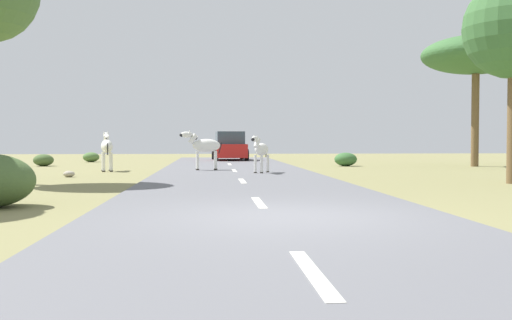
{
  "coord_description": "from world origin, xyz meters",
  "views": [
    {
      "loc": [
        -1.22,
        -9.22,
        1.26
      ],
      "look_at": [
        0.26,
        9.94,
        0.61
      ],
      "focal_mm": 40.86,
      "sensor_mm": 36.0,
      "label": 1
    }
  ],
  "objects_px": {
    "zebra_0": "(261,150)",
    "zebra_2": "(107,147)",
    "zebra_1": "(204,146)",
    "bush_3": "(91,157)",
    "car_0": "(230,147)",
    "tree_3": "(476,56)",
    "bush_2": "(346,159)",
    "rock_0": "(69,174)",
    "bush_1": "(43,160)"
  },
  "relations": [
    {
      "from": "bush_2",
      "to": "rock_0",
      "type": "distance_m",
      "value": 13.75
    },
    {
      "from": "bush_2",
      "to": "rock_0",
      "type": "relative_size",
      "value": 2.86
    },
    {
      "from": "car_0",
      "to": "tree_3",
      "type": "distance_m",
      "value": 15.05
    },
    {
      "from": "zebra_1",
      "to": "bush_1",
      "type": "distance_m",
      "value": 9.48
    },
    {
      "from": "bush_3",
      "to": "car_0",
      "type": "bearing_deg",
      "value": 9.3
    },
    {
      "from": "zebra_0",
      "to": "zebra_2",
      "type": "xyz_separation_m",
      "value": [
        -6.07,
        2.51,
        0.09
      ]
    },
    {
      "from": "zebra_1",
      "to": "car_0",
      "type": "distance_m",
      "value": 11.95
    },
    {
      "from": "zebra_0",
      "to": "bush_3",
      "type": "bearing_deg",
      "value": -29.48
    },
    {
      "from": "car_0",
      "to": "bush_1",
      "type": "relative_size",
      "value": 4.54
    },
    {
      "from": "zebra_1",
      "to": "bush_3",
      "type": "bearing_deg",
      "value": 28.77
    },
    {
      "from": "zebra_0",
      "to": "rock_0",
      "type": "bearing_deg",
      "value": 36.48
    },
    {
      "from": "tree_3",
      "to": "bush_3",
      "type": "relative_size",
      "value": 6.64
    },
    {
      "from": "zebra_0",
      "to": "zebra_2",
      "type": "height_order",
      "value": "zebra_2"
    },
    {
      "from": "zebra_0",
      "to": "tree_3",
      "type": "height_order",
      "value": "tree_3"
    },
    {
      "from": "zebra_0",
      "to": "zebra_2",
      "type": "distance_m",
      "value": 6.58
    },
    {
      "from": "tree_3",
      "to": "bush_3",
      "type": "xyz_separation_m",
      "value": [
        -19.61,
        7.27,
        -5.03
      ]
    },
    {
      "from": "zebra_1",
      "to": "car_0",
      "type": "bearing_deg",
      "value": -10.36
    },
    {
      "from": "zebra_2",
      "to": "bush_2",
      "type": "height_order",
      "value": "zebra_2"
    },
    {
      "from": "tree_3",
      "to": "bush_2",
      "type": "height_order",
      "value": "tree_3"
    },
    {
      "from": "rock_0",
      "to": "zebra_2",
      "type": "bearing_deg",
      "value": 80.54
    },
    {
      "from": "car_0",
      "to": "bush_3",
      "type": "distance_m",
      "value": 8.21
    },
    {
      "from": "zebra_0",
      "to": "car_0",
      "type": "distance_m",
      "value": 14.17
    },
    {
      "from": "zebra_0",
      "to": "rock_0",
      "type": "height_order",
      "value": "zebra_0"
    },
    {
      "from": "bush_3",
      "to": "rock_0",
      "type": "xyz_separation_m",
      "value": [
        2.09,
        -14.05,
        -0.17
      ]
    },
    {
      "from": "bush_2",
      "to": "car_0",
      "type": "bearing_deg",
      "value": 125.11
    },
    {
      "from": "zebra_1",
      "to": "zebra_2",
      "type": "height_order",
      "value": "zebra_1"
    },
    {
      "from": "car_0",
      "to": "bush_2",
      "type": "height_order",
      "value": "car_0"
    },
    {
      "from": "bush_1",
      "to": "rock_0",
      "type": "bearing_deg",
      "value": -69.32
    },
    {
      "from": "car_0",
      "to": "tree_3",
      "type": "xyz_separation_m",
      "value": [
        11.52,
        -8.59,
        4.46
      ]
    },
    {
      "from": "bush_1",
      "to": "rock_0",
      "type": "relative_size",
      "value": 2.53
    },
    {
      "from": "zebra_0",
      "to": "bush_2",
      "type": "xyz_separation_m",
      "value": [
        4.71,
        6.43,
        -0.57
      ]
    },
    {
      "from": "zebra_1",
      "to": "tree_3",
      "type": "xyz_separation_m",
      "value": [
        12.94,
        3.27,
        4.29
      ]
    },
    {
      "from": "zebra_2",
      "to": "zebra_0",
      "type": "bearing_deg",
      "value": -34.97
    },
    {
      "from": "zebra_0",
      "to": "bush_1",
      "type": "bearing_deg",
      "value": -10.84
    },
    {
      "from": "rock_0",
      "to": "bush_3",
      "type": "bearing_deg",
      "value": 98.47
    },
    {
      "from": "tree_3",
      "to": "bush_2",
      "type": "relative_size",
      "value": 5.67
    },
    {
      "from": "rock_0",
      "to": "bush_2",
      "type": "bearing_deg",
      "value": 33.87
    },
    {
      "from": "zebra_0",
      "to": "tree_3",
      "type": "bearing_deg",
      "value": -126.71
    },
    {
      "from": "bush_1",
      "to": "tree_3",
      "type": "bearing_deg",
      "value": -5.38
    },
    {
      "from": "zebra_0",
      "to": "car_0",
      "type": "relative_size",
      "value": 0.32
    },
    {
      "from": "zebra_2",
      "to": "car_0",
      "type": "bearing_deg",
      "value": 52.75
    },
    {
      "from": "tree_3",
      "to": "bush_1",
      "type": "relative_size",
      "value": 6.42
    },
    {
      "from": "zebra_0",
      "to": "zebra_1",
      "type": "xyz_separation_m",
      "value": [
        -2.13,
        2.29,
        0.12
      ]
    },
    {
      "from": "zebra_2",
      "to": "bush_1",
      "type": "height_order",
      "value": "zebra_2"
    },
    {
      "from": "tree_3",
      "to": "rock_0",
      "type": "height_order",
      "value": "tree_3"
    },
    {
      "from": "zebra_1",
      "to": "bush_2",
      "type": "xyz_separation_m",
      "value": [
        6.84,
        4.15,
        -0.7
      ]
    },
    {
      "from": "zebra_2",
      "to": "bush_3",
      "type": "relative_size",
      "value": 1.85
    },
    {
      "from": "car_0",
      "to": "rock_0",
      "type": "relative_size",
      "value": 11.48
    },
    {
      "from": "zebra_2",
      "to": "rock_0",
      "type": "distance_m",
      "value": 3.89
    },
    {
      "from": "tree_3",
      "to": "bush_1",
      "type": "bearing_deg",
      "value": 174.62
    }
  ]
}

